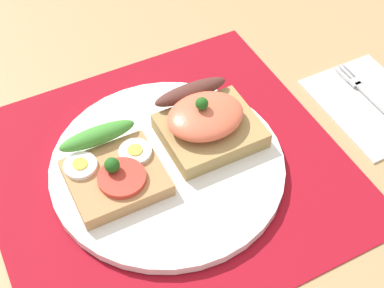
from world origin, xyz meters
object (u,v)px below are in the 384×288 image
sandwich_egg_tomato (112,168)px  sandwich_salmon (206,121)px  plate (168,166)px  napkin (371,104)px  fork (374,99)px

sandwich_egg_tomato → sandwich_salmon: size_ratio=0.95×
plate → napkin: bearing=-4.8°
sandwich_salmon → plate: bearing=-162.6°
sandwich_salmon → sandwich_egg_tomato: bearing=-176.0°
sandwich_egg_tomato → fork: (32.61, -3.12, -1.93)cm
plate → napkin: plate is taller
sandwich_egg_tomato → fork: bearing=-5.5°
plate → fork: size_ratio=1.71×
sandwich_salmon → fork: 21.61cm
fork → sandwich_salmon: bearing=169.4°
plate → sandwich_egg_tomato: sandwich_egg_tomato is taller
sandwich_egg_tomato → sandwich_salmon: sandwich_salmon is taller
sandwich_egg_tomato → sandwich_salmon: bearing=4.0°
plate → fork: bearing=-4.6°
plate → napkin: 26.49cm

